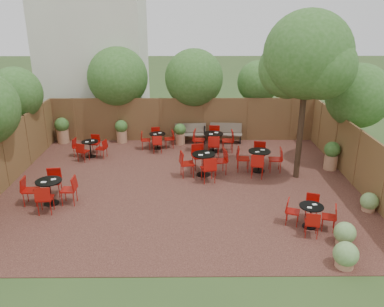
{
  "coord_description": "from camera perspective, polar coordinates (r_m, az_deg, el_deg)",
  "views": [
    {
      "loc": [
        0.25,
        -12.48,
        5.79
      ],
      "look_at": [
        0.36,
        0.5,
        1.0
      ],
      "focal_mm": 36.82,
      "sensor_mm": 36.0,
      "label": 1
    }
  ],
  "objects": [
    {
      "name": "park_bench_right",
      "position": [
        17.98,
        4.93,
        3.0
      ],
      "size": [
        1.48,
        0.6,
        0.89
      ],
      "rotation": [
        0.0,
        0.0,
        -0.1
      ],
      "color": "brown",
      "rests_on": "courtyard_paving"
    },
    {
      "name": "fence_left",
      "position": [
        14.75,
        -25.54,
        -0.75
      ],
      "size": [
        0.08,
        10.0,
        2.0
      ],
      "primitive_type": "cube",
      "color": "#4D2B1C",
      "rests_on": "ground"
    },
    {
      "name": "neighbour_building",
      "position": [
        21.1,
        -13.98,
        14.82
      ],
      "size": [
        5.0,
        4.0,
        8.0
      ],
      "primitive_type": "cube",
      "color": "beige",
      "rests_on": "ground"
    },
    {
      "name": "overhang_foliage",
      "position": [
        15.64,
        -9.14,
        8.82
      ],
      "size": [
        15.82,
        10.89,
        2.76
      ],
      "color": "#2D5A1D",
      "rests_on": "ground"
    },
    {
      "name": "planters",
      "position": [
        17.09,
        -4.52,
        2.52
      ],
      "size": [
        11.75,
        3.89,
        1.16
      ],
      "color": "#A37051",
      "rests_on": "courtyard_paving"
    },
    {
      "name": "low_shrubs",
      "position": [
        11.31,
        22.28,
        -10.37
      ],
      "size": [
        2.32,
        3.32,
        0.64
      ],
      "color": "#A37051",
      "rests_on": "courtyard_paving"
    },
    {
      "name": "courtyard_paving",
      "position": [
        13.75,
        -1.5,
        -4.6
      ],
      "size": [
        12.0,
        10.0,
        0.02
      ],
      "primitive_type": "cube",
      "color": "#381D17",
      "rests_on": "ground"
    },
    {
      "name": "fence_back",
      "position": [
        18.12,
        -1.28,
        4.93
      ],
      "size": [
        12.0,
        0.08,
        2.0
      ],
      "primitive_type": "cube",
      "color": "#4D2B1C",
      "rests_on": "ground"
    },
    {
      "name": "courtyard_tree",
      "position": [
        13.79,
        16.34,
        12.81
      ],
      "size": [
        2.99,
        2.93,
        5.81
      ],
      "rotation": [
        0.0,
        0.0,
        -0.39
      ],
      "color": "black",
      "rests_on": "courtyard_paving"
    },
    {
      "name": "park_bench_left",
      "position": [
        17.9,
        -0.24,
        2.98
      ],
      "size": [
        1.44,
        0.53,
        0.88
      ],
      "rotation": [
        0.0,
        0.0,
        0.05
      ],
      "color": "brown",
      "rests_on": "courtyard_paving"
    },
    {
      "name": "bistro_tables",
      "position": [
        14.66,
        -1.22,
        -1.01
      ],
      "size": [
        9.22,
        8.03,
        0.96
      ],
      "color": "black",
      "rests_on": "courtyard_paving"
    },
    {
      "name": "ground",
      "position": [
        13.75,
        -1.5,
        -4.64
      ],
      "size": [
        80.0,
        80.0,
        0.0
      ],
      "primitive_type": "plane",
      "color": "#354F23",
      "rests_on": "ground"
    },
    {
      "name": "fence_right",
      "position": [
        14.55,
        22.82,
        -0.62
      ],
      "size": [
        0.08,
        10.0,
        2.0
      ],
      "primitive_type": "cube",
      "color": "#4D2B1C",
      "rests_on": "ground"
    }
  ]
}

